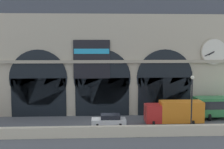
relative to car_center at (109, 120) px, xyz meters
The scene contains 6 objects.
ground_plane 1.31m from the car_center, 136.21° to the left, with size 200.00×200.00×0.00m, color #54565B.
quay_parapet_wall 4.38m from the car_center, 99.87° to the right, with size 90.00×0.70×1.25m, color beige.
station_building 11.74m from the car_center, 95.24° to the left, with size 38.76×4.85×19.53m.
car_center is the anchor object (origin of this frame).
box_truck_mideast 8.63m from the car_center, ahead, with size 7.50×2.91×3.12m.
street_lamp_quayside 10.82m from the car_center, 20.16° to the right, with size 0.44×0.44×6.90m.
Camera 1 is at (-0.84, -37.61, 10.60)m, focal length 47.09 mm.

